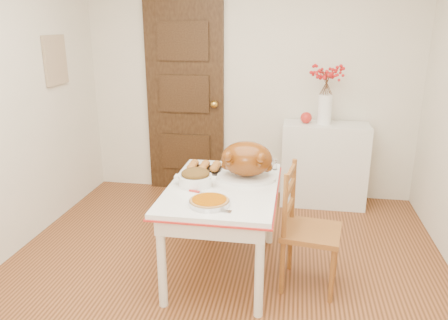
% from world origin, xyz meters
% --- Properties ---
extents(floor, '(3.50, 4.00, 0.00)m').
position_xyz_m(floor, '(0.00, 0.00, 0.00)').
color(floor, '#4A2811').
rests_on(floor, ground).
extents(wall_back, '(3.50, 0.00, 2.50)m').
position_xyz_m(wall_back, '(0.00, 2.00, 1.25)').
color(wall_back, silver).
rests_on(wall_back, ground).
extents(door_back, '(0.85, 0.06, 2.06)m').
position_xyz_m(door_back, '(-0.70, 1.97, 1.03)').
color(door_back, black).
rests_on(door_back, ground).
extents(photo_board, '(0.03, 0.35, 0.45)m').
position_xyz_m(photo_board, '(-1.73, 1.20, 1.50)').
color(photo_board, tan).
rests_on(photo_board, ground).
extents(sideboard, '(0.86, 0.38, 0.86)m').
position_xyz_m(sideboard, '(0.81, 1.78, 0.43)').
color(sideboard, silver).
rests_on(sideboard, floor).
extents(kitchen_table, '(0.80, 1.17, 0.70)m').
position_xyz_m(kitchen_table, '(0.00, 0.32, 0.35)').
color(kitchen_table, white).
rests_on(kitchen_table, floor).
extents(chair_oak, '(0.45, 0.45, 0.90)m').
position_xyz_m(chair_oak, '(0.65, 0.23, 0.45)').
color(chair_oak, brown).
rests_on(chair_oak, floor).
extents(berry_vase, '(0.32, 0.32, 0.61)m').
position_xyz_m(berry_vase, '(0.78, 1.78, 1.17)').
color(berry_vase, white).
rests_on(berry_vase, sideboard).
extents(apple, '(0.12, 0.12, 0.12)m').
position_xyz_m(apple, '(0.60, 1.78, 0.92)').
color(apple, red).
rests_on(apple, sideboard).
extents(turkey_platter, '(0.55, 0.49, 0.29)m').
position_xyz_m(turkey_platter, '(0.15, 0.49, 0.84)').
color(turkey_platter, brown).
rests_on(turkey_platter, kitchen_table).
extents(pumpkin_pie, '(0.33, 0.33, 0.06)m').
position_xyz_m(pumpkin_pie, '(-0.03, -0.05, 0.73)').
color(pumpkin_pie, '#9C4900').
rests_on(pumpkin_pie, kitchen_table).
extents(stuffing_dish, '(0.37, 0.33, 0.12)m').
position_xyz_m(stuffing_dish, '(-0.20, 0.29, 0.76)').
color(stuffing_dish, '#593911').
rests_on(stuffing_dish, kitchen_table).
extents(rolls_tray, '(0.27, 0.21, 0.07)m').
position_xyz_m(rolls_tray, '(-0.20, 0.61, 0.74)').
color(rolls_tray, '#A35A1F').
rests_on(rolls_tray, kitchen_table).
extents(pie_server, '(0.23, 0.08, 0.01)m').
position_xyz_m(pie_server, '(0.02, -0.13, 0.71)').
color(pie_server, silver).
rests_on(pie_server, kitchen_table).
extents(carving_knife, '(0.23, 0.12, 0.01)m').
position_xyz_m(carving_knife, '(-0.11, 0.14, 0.71)').
color(carving_knife, silver).
rests_on(carving_knife, kitchen_table).
extents(drinking_glass, '(0.08, 0.08, 0.11)m').
position_xyz_m(drinking_glass, '(0.02, 0.74, 0.76)').
color(drinking_glass, white).
rests_on(drinking_glass, kitchen_table).
extents(shaker_pair, '(0.10, 0.06, 0.09)m').
position_xyz_m(shaker_pair, '(0.33, 0.74, 0.74)').
color(shaker_pair, white).
rests_on(shaker_pair, kitchen_table).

